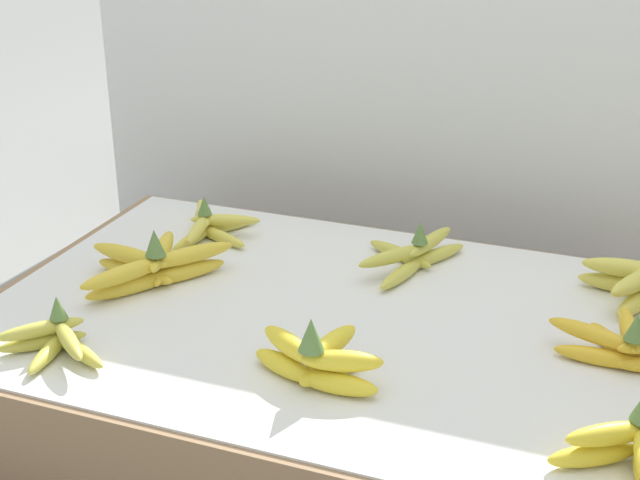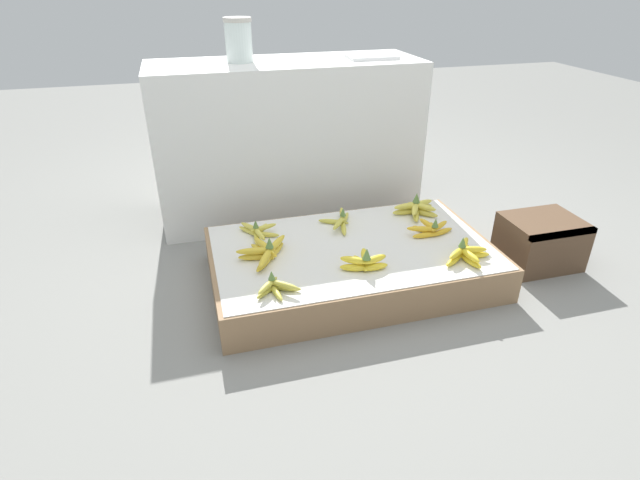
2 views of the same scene
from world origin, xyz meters
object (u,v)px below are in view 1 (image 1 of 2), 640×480
(banana_bunch_back_midleft, at_px, (413,254))
(banana_bunch_front_left, at_px, (56,340))
(banana_bunch_back_left, at_px, (210,225))
(banana_bunch_middle_midright, at_px, (629,345))
(banana_bunch_front_midleft, at_px, (319,359))
(banana_bunch_middle_left, at_px, (152,265))

(banana_bunch_back_midleft, bearing_deg, banana_bunch_front_left, -130.86)
(banana_bunch_back_left, distance_m, banana_bunch_back_midleft, 0.40)
(banana_bunch_front_left, height_order, banana_bunch_back_midleft, banana_bunch_back_midleft)
(banana_bunch_front_left, relative_size, banana_bunch_back_left, 0.88)
(banana_bunch_middle_midright, height_order, banana_bunch_back_left, banana_bunch_middle_midright)
(banana_bunch_front_left, distance_m, banana_bunch_front_midleft, 0.39)
(banana_bunch_front_midleft, relative_size, banana_bunch_middle_left, 0.77)
(banana_bunch_front_midleft, bearing_deg, banana_bunch_back_left, 133.11)
(banana_bunch_front_left, xyz_separation_m, banana_bunch_back_left, (0.01, 0.48, -0.00))
(banana_bunch_front_left, bearing_deg, banana_bunch_middle_left, 88.22)
(banana_bunch_front_left, height_order, banana_bunch_middle_midright, banana_bunch_middle_midright)
(banana_bunch_front_midleft, height_order, banana_bunch_back_left, banana_bunch_front_midleft)
(banana_bunch_front_midleft, distance_m, banana_bunch_back_left, 0.55)
(banana_bunch_middle_midright, distance_m, banana_bunch_back_left, 0.81)
(banana_bunch_middle_left, bearing_deg, banana_bunch_back_midleft, 27.97)
(banana_bunch_middle_left, bearing_deg, banana_bunch_back_left, 89.78)
(banana_bunch_middle_midright, distance_m, banana_bunch_back_midleft, 0.43)
(banana_bunch_front_left, xyz_separation_m, banana_bunch_back_midleft, (0.41, 0.48, 0.00))
(banana_bunch_front_left, xyz_separation_m, banana_bunch_middle_midright, (0.79, 0.28, 0.00))
(banana_bunch_back_left, bearing_deg, banana_bunch_middle_midright, -14.23)
(banana_bunch_middle_midright, relative_size, banana_bunch_back_left, 1.12)
(banana_bunch_front_left, bearing_deg, banana_bunch_back_left, 88.92)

